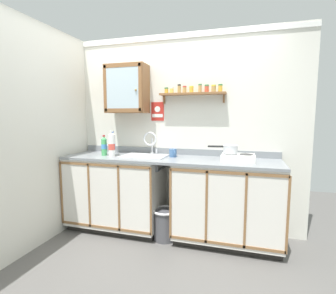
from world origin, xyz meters
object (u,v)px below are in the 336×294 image
saucepan (230,149)px  wall_cabinet (127,89)px  mug (173,153)px  bottle_soda_green_1 (104,146)px  sink (145,159)px  bottle_water_clear_2 (113,144)px  trash_bin (165,223)px  warning_sign (158,112)px  bottle_opaque_white_0 (112,145)px  hot_plate_stove (238,158)px

saucepan → wall_cabinet: (-1.32, 0.14, 0.71)m
saucepan → mug: size_ratio=2.70×
bottle_soda_green_1 → wall_cabinet: bearing=42.7°
sink → bottle_water_clear_2: size_ratio=1.79×
saucepan → trash_bin: 1.15m
saucepan → warning_sign: 1.07m
sink → warning_sign: bearing=74.0°
mug → wall_cabinet: bearing=172.5°
bottle_water_clear_2 → warning_sign: bearing=29.1°
bottle_opaque_white_0 → bottle_water_clear_2: (-0.04, 0.10, -0.01)m
bottle_opaque_white_0 → mug: (0.74, 0.17, -0.10)m
bottle_water_clear_2 → bottle_opaque_white_0: bearing=-68.2°
mug → wall_cabinet: size_ratio=0.20×
sink → wall_cabinet: bearing=155.7°
bottle_opaque_white_0 → trash_bin: bearing=-4.1°
wall_cabinet → warning_sign: wall_cabinet is taller
bottle_opaque_white_0 → sink: bearing=16.5°
trash_bin → sink: bearing=151.8°
bottle_opaque_white_0 → mug: bottle_opaque_white_0 is taller
mug → trash_bin: (-0.03, -0.22, -0.81)m
trash_bin → mug: bearing=81.5°
hot_plate_stove → bottle_soda_green_1: size_ratio=1.39×
sink → bottle_opaque_white_0: 0.45m
warning_sign → saucepan: bearing=-16.0°
wall_cabinet → trash_bin: wall_cabinet is taller
bottle_water_clear_2 → hot_plate_stove: bearing=-0.4°
hot_plate_stove → saucepan: saucepan is taller
bottle_water_clear_2 → wall_cabinet: (0.14, 0.15, 0.71)m
bottle_opaque_white_0 → hot_plate_stove: bearing=3.3°
wall_cabinet → warning_sign: 0.49m
bottle_soda_green_1 → wall_cabinet: (0.23, 0.21, 0.72)m
bottle_water_clear_2 → bottle_soda_green_1: bearing=-146.9°
bottle_soda_green_1 → trash_bin: (0.84, -0.09, -0.88)m
sink → bottle_soda_green_1: 0.55m
sink → saucepan: bearing=-0.5°
saucepan → bottle_opaque_white_0: bottle_opaque_white_0 is taller
bottle_soda_green_1 → wall_cabinet: size_ratio=0.43×
mug → hot_plate_stove: bearing=-5.9°
saucepan → bottle_water_clear_2: size_ratio=1.09×
saucepan → bottle_soda_green_1: 1.55m
sink → trash_bin: 0.81m
hot_plate_stove → trash_bin: size_ratio=0.98×
bottle_opaque_white_0 → bottle_water_clear_2: bottle_opaque_white_0 is taller
hot_plate_stove → bottle_water_clear_2: (-1.55, 0.01, 0.10)m
mug → bottle_water_clear_2: bearing=-174.9°
hot_plate_stove → warning_sign: 1.20m
sink → mug: sink is taller
hot_plate_stove → mug: bearing=174.1°
mug → bottle_opaque_white_0: bearing=-167.4°
wall_cabinet → trash_bin: size_ratio=1.66×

